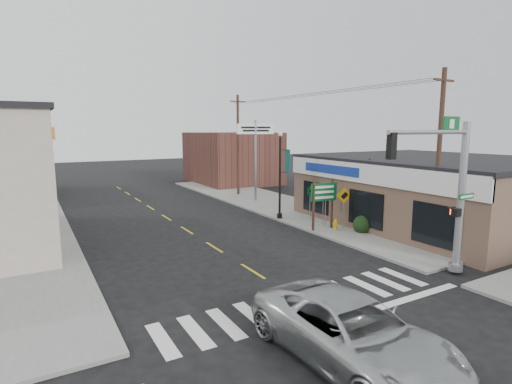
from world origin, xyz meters
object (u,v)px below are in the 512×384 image
fire_hydrant (336,224)px  bare_tree (379,164)px  utility_pole_near (438,160)px  utility_pole_far (238,144)px  dance_center_sign (255,140)px  guide_sign (323,197)px  lamp_post (281,169)px  suv (351,331)px  traffic_signal_pole (451,183)px

fire_hydrant → bare_tree: 4.31m
utility_pole_near → utility_pole_far: bearing=88.5°
dance_center_sign → bare_tree: 11.96m
guide_sign → lamp_post: lamp_post is taller
lamp_post → suv: bearing=-100.6°
guide_sign → dance_center_sign: size_ratio=0.45×
traffic_signal_pole → utility_pole_far: (2.02, 22.13, 0.76)m
utility_pole_near → guide_sign: bearing=106.1°
suv → bare_tree: 14.69m
dance_center_sign → utility_pole_near: (0.63, -16.27, -0.54)m
utility_pole_far → guide_sign: bearing=-102.8°
traffic_signal_pole → guide_sign: 8.47m
dance_center_sign → utility_pole_far: bearing=97.5°
guide_sign → bare_tree: size_ratio=0.61×
dance_center_sign → bare_tree: dance_center_sign is taller
lamp_post → guide_sign: bearing=-65.6°
guide_sign → dance_center_sign: 10.90m
fire_hydrant → bare_tree: (2.30, -0.97, 3.51)m
suv → guide_sign: 13.50m
traffic_signal_pole → utility_pole_far: 22.24m
suv → lamp_post: size_ratio=1.06×
dance_center_sign → utility_pole_near: utility_pole_near is taller
fire_hydrant → dance_center_sign: size_ratio=0.09×
suv → bare_tree: bearing=38.3°
lamp_post → dance_center_sign: 7.10m
fire_hydrant → suv: bearing=-129.4°
dance_center_sign → utility_pole_far: 3.54m
suv → fire_hydrant: 13.45m
guide_sign → utility_pole_far: (1.58, 13.88, 2.61)m
traffic_signal_pole → utility_pole_near: (2.44, 2.36, 0.66)m
guide_sign → dance_center_sign: dance_center_sign is taller
bare_tree → utility_pole_near: bearing=-101.2°
suv → bare_tree: bare_tree is taller
guide_sign → utility_pole_near: 6.71m
lamp_post → utility_pole_far: utility_pole_far is taller
suv → traffic_signal_pole: bearing=16.4°
suv → utility_pole_far: bearing=66.3°
suv → utility_pole_near: bearing=23.8°
lamp_post → fire_hydrant: bearing=-58.8°
guide_sign → fire_hydrant: guide_sign is taller
utility_pole_near → dance_center_sign: bearing=89.6°
guide_sign → utility_pole_near: (2.00, -5.90, 2.51)m
utility_pole_far → traffic_signal_pole: bearing=-101.6°
suv → lamp_post: bearing=60.4°
lamp_post → utility_pole_far: (2.11, 10.14, 1.24)m
fire_hydrant → lamp_post: lamp_post is taller
traffic_signal_pole → fire_hydrant: (1.03, 7.79, -3.43)m
bare_tree → utility_pole_near: (-0.88, -4.46, 0.58)m
traffic_signal_pole → utility_pole_far: utility_pole_far is taller
utility_pole_far → suv: bearing=-117.4°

